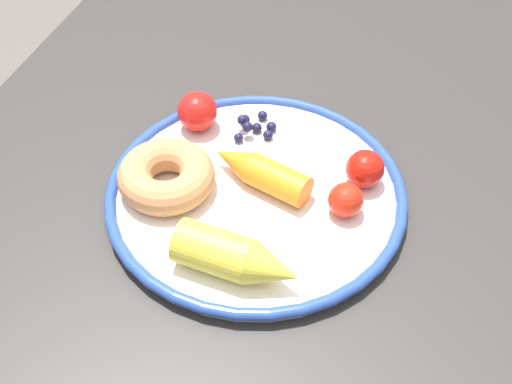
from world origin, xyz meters
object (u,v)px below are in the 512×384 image
Objects in this scene: carrot_orange at (259,172)px; tomato_mid at (346,200)px; plate at (256,194)px; blueberry_pile at (254,126)px; donut at (166,176)px; tomato_near at (197,111)px; dining_table at (275,239)px; tomato_far at (365,169)px; carrot_yellow at (238,258)px.

tomato_mid is (-0.01, -0.09, 0.00)m from carrot_orange.
plate is 5.62× the size of blueberry_pile.
tomato_near reaches higher than donut.
tomato_mid is (-0.07, -0.18, -0.00)m from tomato_near.
dining_table is at bearing -109.14° from tomato_near.
carrot_orange is at bearing -124.59° from tomato_near.
tomato_near is at bearing 101.27° from blueberry_pile.
donut is at bearing 97.55° from tomato_mid.
donut is (-0.06, 0.10, 0.13)m from dining_table.
tomato_near reaches higher than blueberry_pile.
carrot_yellow is at bearing 150.37° from tomato_far.
tomato_near is at bearing 55.41° from carrot_orange.
tomato_far is at bearing -69.71° from donut.
carrot_yellow reaches higher than tomato_far.
carrot_orange is at bearing 82.54° from tomato_mid.
blueberry_pile is at bearing 40.42° from dining_table.
tomato_mid is at bearing -89.37° from plate.
dining_table is 0.17m from tomato_near.
tomato_near is 1.26× the size of tomato_mid.
plate is 7.75× the size of tomato_far.
dining_table is at bearing -13.53° from plate.
blueberry_pile is at bearing 72.36° from tomato_far.
donut is (-0.04, 0.09, 0.00)m from carrot_orange.
plate is 6.89× the size of tomato_near.
dining_table is 21.50× the size of blueberry_pile.
carrot_yellow reaches higher than plate.
tomato_near reaches higher than tomato_far.
tomato_mid is at bearing -125.62° from blueberry_pile.
donut is 0.18m from tomato_mid.
carrot_orange reaches higher than plate.
tomato_far is (-0.03, -0.19, -0.00)m from tomato_near.
tomato_near reaches higher than carrot_orange.
tomato_far is at bearing -86.23° from dining_table.
carrot_yellow reaches higher than blueberry_pile.
blueberry_pile is 1.38× the size of tomato_far.
dining_table is at bearing 63.97° from tomato_mid.
tomato_mid reaches higher than plate.
carrot_orange reaches higher than dining_table.
carrot_orange is at bearing 8.28° from carrot_yellow.
carrot_yellow is 0.13m from donut.
dining_table is 29.66× the size of tomato_far.
donut is 0.12m from blueberry_pile.
tomato_far reaches higher than donut.
blueberry_pile is (0.19, 0.05, -0.01)m from carrot_yellow.
tomato_near is at bearing 50.45° from plate.
blueberry_pile is 1.55× the size of tomato_mid.
carrot_orange is 0.11m from tomato_far.
carrot_yellow is 1.21× the size of donut.
carrot_yellow is at bearing -127.37° from donut.
donut is at bearing 123.15° from dining_table.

